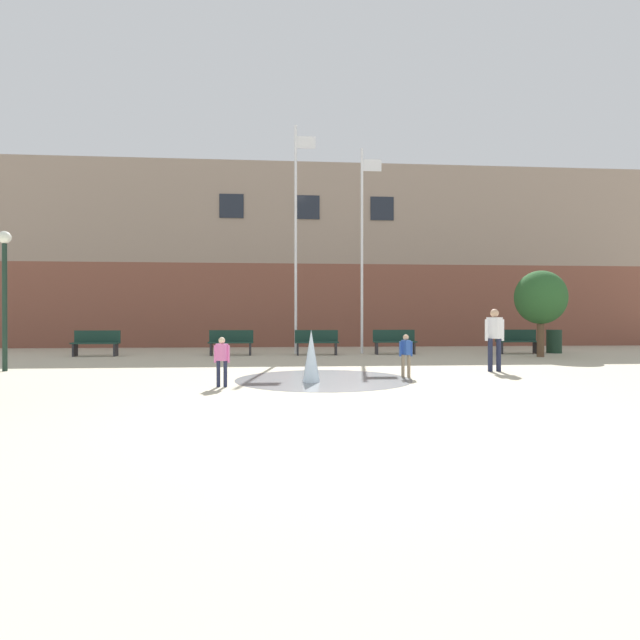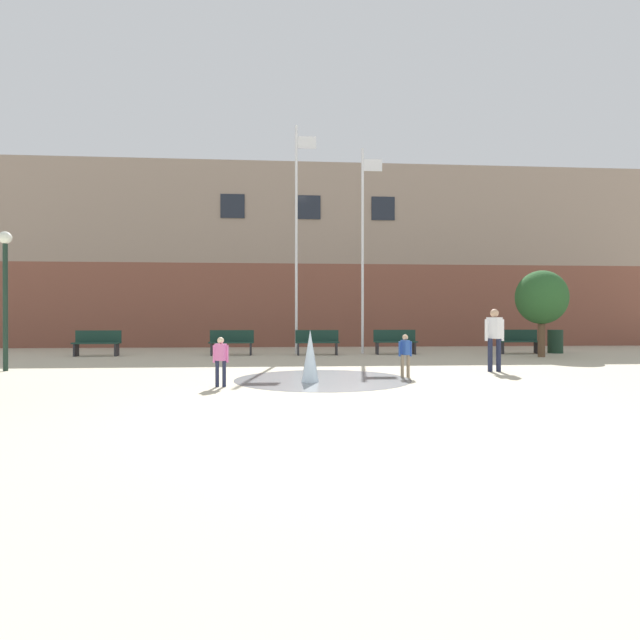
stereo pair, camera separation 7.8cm
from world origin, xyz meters
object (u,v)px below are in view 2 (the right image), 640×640
at_px(park_bench_left_of_flagpoles, 232,342).
at_px(street_tree_near_building, 542,298).
at_px(flagpole_right, 363,245).
at_px(trash_can, 555,341).
at_px(child_in_fountain, 405,352).
at_px(park_bench_center, 317,342).
at_px(flagpole_left, 297,233).
at_px(park_bench_under_right_flagpole, 395,341).
at_px(lamp_post_left_lane, 5,279).
at_px(park_bench_far_right, 518,341).
at_px(park_bench_far_left, 97,343).
at_px(child_running, 221,358).
at_px(adult_watching, 494,335).

height_order(park_bench_left_of_flagpoles, street_tree_near_building, street_tree_near_building).
height_order(flagpole_right, trash_can, flagpole_right).
bearing_deg(child_in_fountain, park_bench_center, -8.82).
height_order(flagpole_left, street_tree_near_building, flagpole_left).
bearing_deg(park_bench_under_right_flagpole, park_bench_left_of_flagpoles, -179.50).
relative_size(park_bench_under_right_flagpole, trash_can, 1.78).
bearing_deg(park_bench_center, park_bench_under_right_flagpole, 2.95).
height_order(park_bench_center, trash_can, park_bench_center).
xyz_separation_m(park_bench_center, flagpole_left, (-0.72, 0.58, 4.08)).
bearing_deg(trash_can, flagpole_left, 177.99).
bearing_deg(park_bench_left_of_flagpoles, park_bench_under_right_flagpole, 0.50).
relative_size(child_in_fountain, lamp_post_left_lane, 0.28).
bearing_deg(child_in_fountain, lamp_post_left_lane, 56.75).
bearing_deg(lamp_post_left_lane, park_bench_far_right, 17.32).
distance_m(park_bench_left_of_flagpoles, lamp_post_left_lane, 7.48).
distance_m(park_bench_left_of_flagpoles, flagpole_left, 4.75).
xyz_separation_m(park_bench_far_left, street_tree_near_building, (15.57, -1.53, 1.58)).
distance_m(flagpole_right, lamp_post_left_lane, 11.68).
height_order(park_bench_under_right_flagpole, child_in_fountain, child_in_fountain).
height_order(flagpole_left, lamp_post_left_lane, flagpole_left).
distance_m(park_bench_far_left, street_tree_near_building, 15.73).
bearing_deg(park_bench_under_right_flagpole, child_running, -122.70).
xyz_separation_m(flagpole_left, trash_can, (9.93, -0.35, -4.10)).
bearing_deg(park_bench_far_left, park_bench_left_of_flagpoles, 1.10).
relative_size(child_running, adult_watching, 0.62).
height_order(child_in_fountain, trash_can, child_in_fountain).
distance_m(child_running, trash_can, 14.44).
xyz_separation_m(flagpole_left, street_tree_near_building, (8.44, -2.10, -2.49)).
xyz_separation_m(park_bench_center, street_tree_near_building, (7.72, -1.52, 1.58)).
distance_m(park_bench_far_left, child_running, 9.88).
distance_m(park_bench_center, flagpole_left, 4.18).
bearing_deg(trash_can, park_bench_center, -178.57).
distance_m(child_in_fountain, flagpole_right, 8.38).
xyz_separation_m(park_bench_far_left, park_bench_far_right, (15.52, 0.07, 0.00)).
bearing_deg(park_bench_left_of_flagpoles, park_bench_center, -1.81).
bearing_deg(child_running, street_tree_near_building, 58.45).
xyz_separation_m(child_in_fountain, street_tree_near_building, (6.16, 5.48, 1.48)).
bearing_deg(trash_can, park_bench_left_of_flagpoles, -179.39).
bearing_deg(park_bench_center, park_bench_far_right, 0.56).
xyz_separation_m(park_bench_far_left, flagpole_left, (7.13, 0.57, 4.08)).
relative_size(park_bench_far_left, child_running, 1.62).
relative_size(park_bench_left_of_flagpoles, child_in_fountain, 1.62).
bearing_deg(lamp_post_left_lane, flagpole_right, 28.44).
distance_m(child_running, child_in_fountain, 4.22).
bearing_deg(street_tree_near_building, child_in_fountain, -138.36).
xyz_separation_m(park_bench_center, child_running, (-2.47, -8.27, 0.10)).
bearing_deg(flagpole_right, park_bench_under_right_flagpole, -20.55).
bearing_deg(lamp_post_left_lane, park_bench_center, 30.51).
relative_size(park_bench_left_of_flagpoles, street_tree_near_building, 0.53).
relative_size(park_bench_under_right_flagpole, adult_watching, 1.01).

